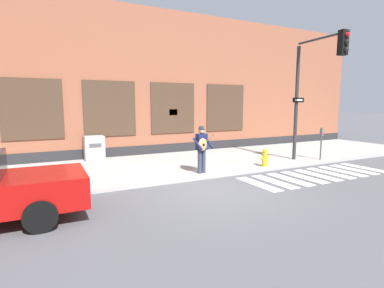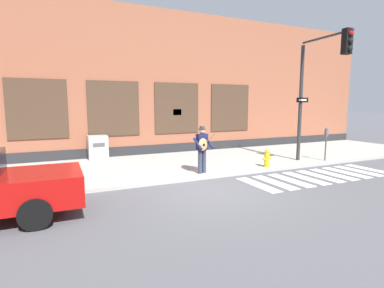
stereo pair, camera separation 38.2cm
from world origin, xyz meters
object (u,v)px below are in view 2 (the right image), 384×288
(parking_meter, at_px, (326,139))
(utility_box, at_px, (98,148))
(traffic_light, at_px, (318,77))
(busker, at_px, (202,147))
(fire_hydrant, at_px, (267,158))

(parking_meter, bearing_deg, utility_box, 153.55)
(traffic_light, xyz_separation_m, parking_meter, (1.01, 0.33, -2.53))
(busker, height_order, fire_hydrant, busker)
(busker, height_order, parking_meter, busker)
(busker, relative_size, utility_box, 1.57)
(busker, xyz_separation_m, fire_hydrant, (2.76, -0.11, -0.60))
(traffic_light, relative_size, utility_box, 4.78)
(utility_box, relative_size, fire_hydrant, 1.51)
(utility_box, height_order, fire_hydrant, utility_box)
(parking_meter, xyz_separation_m, utility_box, (-8.88, 4.42, -0.42))
(busker, distance_m, parking_meter, 5.91)
(busker, xyz_separation_m, parking_meter, (5.91, -0.10, -0.00))
(traffic_light, bearing_deg, fire_hydrant, 171.60)
(parking_meter, height_order, utility_box, parking_meter)
(utility_box, distance_m, fire_hydrant, 7.24)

